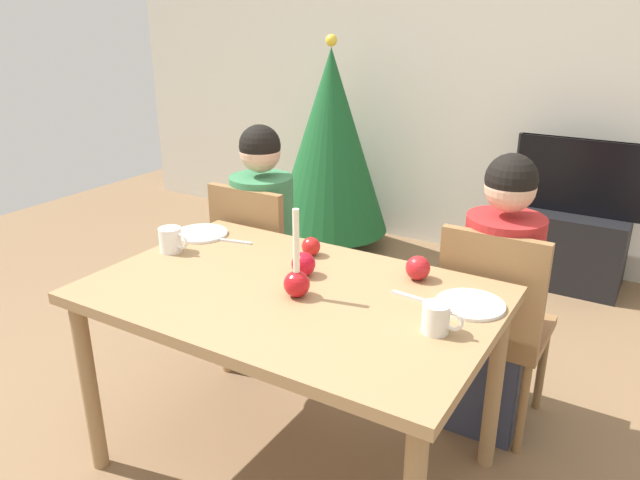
{
  "coord_description": "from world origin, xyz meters",
  "views": [
    {
      "loc": [
        1.07,
        -1.57,
        1.66
      ],
      "look_at": [
        0.0,
        0.2,
        0.87
      ],
      "focal_mm": 33.99,
      "sensor_mm": 36.0,
      "label": 1
    }
  ],
  "objects_px": {
    "tv_stand": "(570,249)",
    "christmas_tree": "(331,142)",
    "dining_table": "(291,311)",
    "mug_left": "(171,240)",
    "chair_left": "(260,261)",
    "plate_left": "(201,234)",
    "person_right_child": "(497,303)",
    "apple_by_left_plate": "(311,246)",
    "apple_by_right_mug": "(303,264)",
    "person_left_child": "(263,248)",
    "plate_right": "(470,304)",
    "tv": "(581,177)",
    "mug_right": "(437,318)",
    "apple_near_candle": "(418,268)",
    "chair_right": "(493,319)",
    "candle_centerpiece": "(297,279)"
  },
  "relations": [
    {
      "from": "plate_right",
      "to": "mug_right",
      "type": "distance_m",
      "value": 0.23
    },
    {
      "from": "chair_right",
      "to": "apple_by_left_plate",
      "type": "xyz_separation_m",
      "value": [
        -0.66,
        -0.3,
        0.28
      ]
    },
    {
      "from": "tv",
      "to": "apple_near_candle",
      "type": "xyz_separation_m",
      "value": [
        -0.25,
        -1.99,
        0.08
      ]
    },
    {
      "from": "chair_left",
      "to": "apple_by_left_plate",
      "type": "distance_m",
      "value": 0.63
    },
    {
      "from": "mug_right",
      "to": "dining_table",
      "type": "bearing_deg",
      "value": 178.02
    },
    {
      "from": "tv",
      "to": "plate_left",
      "type": "xyz_separation_m",
      "value": [
        -1.22,
        -2.04,
        0.05
      ]
    },
    {
      "from": "person_left_child",
      "to": "tv",
      "type": "bearing_deg",
      "value": 54.69
    },
    {
      "from": "chair_left",
      "to": "apple_by_right_mug",
      "type": "height_order",
      "value": "chair_left"
    },
    {
      "from": "person_left_child",
      "to": "plate_right",
      "type": "bearing_deg",
      "value": -20.67
    },
    {
      "from": "tv_stand",
      "to": "apple_near_candle",
      "type": "distance_m",
      "value": 2.08
    },
    {
      "from": "tv_stand",
      "to": "plate_right",
      "type": "xyz_separation_m",
      "value": [
        -0.02,
        -2.1,
        0.52
      ]
    },
    {
      "from": "chair_left",
      "to": "christmas_tree",
      "type": "height_order",
      "value": "christmas_tree"
    },
    {
      "from": "chair_right",
      "to": "tv_stand",
      "type": "xyz_separation_m",
      "value": [
        0.03,
        1.69,
        -0.27
      ]
    },
    {
      "from": "person_right_child",
      "to": "apple_by_left_plate",
      "type": "relative_size",
      "value": 15.7
    },
    {
      "from": "christmas_tree",
      "to": "plate_left",
      "type": "relative_size",
      "value": 6.54
    },
    {
      "from": "tv",
      "to": "apple_by_right_mug",
      "type": "height_order",
      "value": "tv"
    },
    {
      "from": "mug_right",
      "to": "apple_by_right_mug",
      "type": "bearing_deg",
      "value": 165.4
    },
    {
      "from": "candle_centerpiece",
      "to": "mug_right",
      "type": "height_order",
      "value": "candle_centerpiece"
    },
    {
      "from": "tv",
      "to": "plate_left",
      "type": "bearing_deg",
      "value": -120.94
    },
    {
      "from": "dining_table",
      "to": "person_left_child",
      "type": "bearing_deg",
      "value": 132.56
    },
    {
      "from": "christmas_tree",
      "to": "apple_by_left_plate",
      "type": "xyz_separation_m",
      "value": [
        0.94,
        -1.78,
        0.0
      ]
    },
    {
      "from": "tv_stand",
      "to": "christmas_tree",
      "type": "distance_m",
      "value": 1.74
    },
    {
      "from": "candle_centerpiece",
      "to": "apple_near_candle",
      "type": "bearing_deg",
      "value": 48.8
    },
    {
      "from": "dining_table",
      "to": "apple_by_left_plate",
      "type": "height_order",
      "value": "apple_by_left_plate"
    },
    {
      "from": "person_left_child",
      "to": "person_right_child",
      "type": "xyz_separation_m",
      "value": [
        1.15,
        0.0,
        0.0
      ]
    },
    {
      "from": "tv",
      "to": "plate_right",
      "type": "relative_size",
      "value": 3.49
    },
    {
      "from": "mug_right",
      "to": "apple_by_left_plate",
      "type": "xyz_separation_m",
      "value": [
        -0.65,
        0.33,
        -0.01
      ]
    },
    {
      "from": "tv",
      "to": "plate_right",
      "type": "distance_m",
      "value": 2.1
    },
    {
      "from": "tv",
      "to": "candle_centerpiece",
      "type": "height_order",
      "value": "candle_centerpiece"
    },
    {
      "from": "dining_table",
      "to": "tv_stand",
      "type": "height_order",
      "value": "dining_table"
    },
    {
      "from": "christmas_tree",
      "to": "plate_right",
      "type": "height_order",
      "value": "christmas_tree"
    },
    {
      "from": "candle_centerpiece",
      "to": "apple_by_left_plate",
      "type": "bearing_deg",
      "value": 114.36
    },
    {
      "from": "person_left_child",
      "to": "tv_stand",
      "type": "bearing_deg",
      "value": 54.68
    },
    {
      "from": "tv_stand",
      "to": "christmas_tree",
      "type": "bearing_deg",
      "value": -172.57
    },
    {
      "from": "christmas_tree",
      "to": "plate_left",
      "type": "xyz_separation_m",
      "value": [
        0.41,
        -1.83,
        -0.03
      ]
    },
    {
      "from": "dining_table",
      "to": "chair_left",
      "type": "xyz_separation_m",
      "value": [
        -0.59,
        0.61,
        -0.15
      ]
    },
    {
      "from": "dining_table",
      "to": "mug_left",
      "type": "bearing_deg",
      "value": 175.02
    },
    {
      "from": "chair_right",
      "to": "apple_by_left_plate",
      "type": "bearing_deg",
      "value": -155.58
    },
    {
      "from": "chair_left",
      "to": "christmas_tree",
      "type": "bearing_deg",
      "value": 107.26
    },
    {
      "from": "tv",
      "to": "christmas_tree",
      "type": "relative_size",
      "value": 0.52
    },
    {
      "from": "person_right_child",
      "to": "mug_left",
      "type": "bearing_deg",
      "value": -153.21
    },
    {
      "from": "plate_left",
      "to": "apple_near_candle",
      "type": "height_order",
      "value": "apple_near_candle"
    },
    {
      "from": "apple_by_left_plate",
      "to": "chair_right",
      "type": "bearing_deg",
      "value": 24.42
    },
    {
      "from": "chair_left",
      "to": "chair_right",
      "type": "bearing_deg",
      "value": 0.0
    },
    {
      "from": "chair_left",
      "to": "plate_right",
      "type": "height_order",
      "value": "chair_left"
    },
    {
      "from": "tv_stand",
      "to": "plate_left",
      "type": "distance_m",
      "value": 2.44
    },
    {
      "from": "chair_left",
      "to": "tv_stand",
      "type": "distance_m",
      "value": 2.08
    },
    {
      "from": "dining_table",
      "to": "apple_near_candle",
      "type": "bearing_deg",
      "value": 42.18
    },
    {
      "from": "mug_left",
      "to": "apple_by_left_plate",
      "type": "bearing_deg",
      "value": 26.91
    },
    {
      "from": "apple_by_left_plate",
      "to": "apple_by_right_mug",
      "type": "relative_size",
      "value": 0.84
    }
  ]
}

